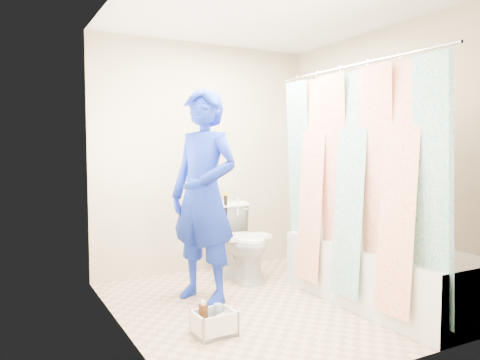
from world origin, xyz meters
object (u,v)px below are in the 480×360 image
toilet (241,241)px  bathtub (380,272)px  plumber (204,195)px  cleaning_caddy (215,324)px

toilet → bathtub: bearing=-60.6°
plumber → cleaning_caddy: bearing=-45.1°
bathtub → toilet: size_ratio=2.34×
toilet → cleaning_caddy: size_ratio=2.58×
bathtub → plumber: size_ratio=0.97×
bathtub → toilet: (-0.67, 1.22, 0.11)m
plumber → cleaning_caddy: plumber is taller
toilet → cleaning_caddy: 1.47m
plumber → cleaning_caddy: 1.13m
cleaning_caddy → bathtub: bearing=-4.2°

